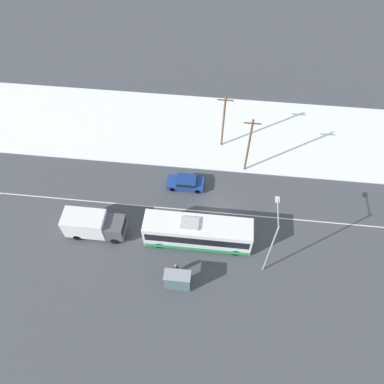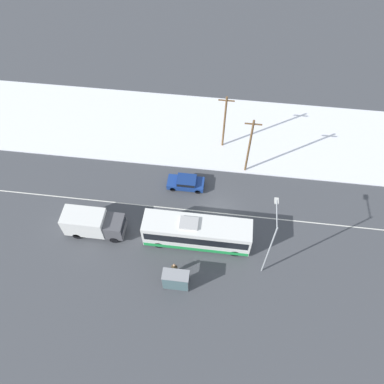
% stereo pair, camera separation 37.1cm
% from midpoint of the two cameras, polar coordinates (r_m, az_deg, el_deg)
% --- Properties ---
extents(ground_plane, '(120.00, 120.00, 0.00)m').
position_cam_midpoint_polar(ground_plane, '(41.06, 3.84, -3.17)').
color(ground_plane, '#424449').
extents(snow_lot, '(80.00, 12.72, 0.12)m').
position_cam_midpoint_polar(snow_lot, '(48.67, 4.81, 9.09)').
color(snow_lot, white).
rests_on(snow_lot, ground_plane).
extents(lane_marking_center, '(60.00, 0.12, 0.00)m').
position_cam_midpoint_polar(lane_marking_center, '(41.06, 3.84, -3.17)').
color(lane_marking_center, silver).
rests_on(lane_marking_center, ground_plane).
extents(city_bus, '(10.75, 2.57, 3.57)m').
position_cam_midpoint_polar(city_bus, '(37.71, 0.60, -6.20)').
color(city_bus, white).
rests_on(city_bus, ground_plane).
extents(box_truck, '(6.17, 2.30, 2.99)m').
position_cam_midpoint_polar(box_truck, '(39.66, -15.11, -4.78)').
color(box_truck, silver).
rests_on(box_truck, ground_plane).
extents(sedan_car, '(4.15, 1.80, 1.37)m').
position_cam_midpoint_polar(sedan_car, '(42.38, -1.20, 1.47)').
color(sedan_car, navy).
rests_on(sedan_car, ground_plane).
extents(pedestrian_at_stop, '(0.59, 0.26, 1.63)m').
position_cam_midpoint_polar(pedestrian_at_stop, '(36.88, -2.77, -11.45)').
color(pedestrian_at_stop, '#23232D').
rests_on(pedestrian_at_stop, ground_plane).
extents(bus_shelter, '(2.51, 1.20, 2.40)m').
position_cam_midpoint_polar(bus_shelter, '(35.64, -2.59, -13.36)').
color(bus_shelter, gray).
rests_on(bus_shelter, ground_plane).
extents(streetlamp, '(0.36, 3.17, 8.44)m').
position_cam_midpoint_polar(streetlamp, '(34.04, 11.78, -6.98)').
color(streetlamp, '#9EA3A8').
rests_on(streetlamp, ground_plane).
extents(utility_pole_roadside, '(1.80, 0.24, 8.04)m').
position_cam_midpoint_polar(utility_pole_roadside, '(41.72, 8.38, 7.02)').
color(utility_pole_roadside, brown).
rests_on(utility_pole_roadside, ground_plane).
extents(utility_pole_snowlot, '(1.80, 0.24, 7.72)m').
position_cam_midpoint_polar(utility_pole_snowlot, '(44.26, 4.56, 10.67)').
color(utility_pole_snowlot, brown).
rests_on(utility_pole_snowlot, ground_plane).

